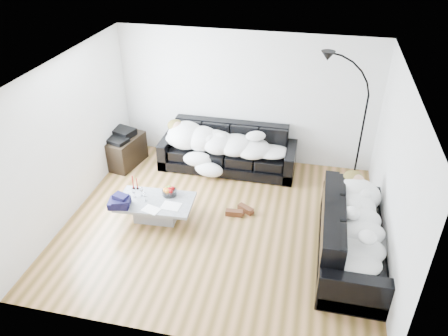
% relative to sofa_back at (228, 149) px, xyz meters
% --- Properties ---
extents(ground, '(5.00, 5.00, 0.00)m').
position_rel_sofa_back_xyz_m(ground, '(0.25, -1.76, -0.43)').
color(ground, brown).
rests_on(ground, ground).
extents(wall_back, '(5.00, 0.02, 2.60)m').
position_rel_sofa_back_xyz_m(wall_back, '(0.25, 0.49, 0.87)').
color(wall_back, silver).
rests_on(wall_back, ground).
extents(wall_left, '(0.02, 4.50, 2.60)m').
position_rel_sofa_back_xyz_m(wall_left, '(-2.25, -1.76, 0.87)').
color(wall_left, silver).
rests_on(wall_left, ground).
extents(wall_right, '(0.02, 4.50, 2.60)m').
position_rel_sofa_back_xyz_m(wall_right, '(2.75, -1.76, 0.87)').
color(wall_right, silver).
rests_on(wall_right, ground).
extents(ceiling, '(5.00, 5.00, 0.00)m').
position_rel_sofa_back_xyz_m(ceiling, '(0.25, -1.76, 2.17)').
color(ceiling, white).
rests_on(ceiling, ground).
extents(sofa_back, '(2.63, 0.91, 0.86)m').
position_rel_sofa_back_xyz_m(sofa_back, '(0.00, 0.00, 0.00)').
color(sofa_back, black).
rests_on(sofa_back, ground).
extents(sofa_right, '(0.96, 2.24, 0.91)m').
position_rel_sofa_back_xyz_m(sofa_right, '(2.33, -2.12, 0.02)').
color(sofa_right, black).
rests_on(sofa_right, ground).
extents(sleeper_back, '(2.22, 0.77, 0.44)m').
position_rel_sofa_back_xyz_m(sleeper_back, '(0.00, -0.05, 0.21)').
color(sleeper_back, white).
rests_on(sleeper_back, sofa_back).
extents(sleeper_right, '(0.81, 1.92, 0.47)m').
position_rel_sofa_back_xyz_m(sleeper_right, '(2.33, -2.12, 0.23)').
color(sleeper_right, white).
rests_on(sleeper_right, sofa_right).
extents(teal_cushion, '(0.42, 0.38, 0.20)m').
position_rel_sofa_back_xyz_m(teal_cushion, '(2.27, -1.42, 0.29)').
color(teal_cushion, '#0C5938').
rests_on(teal_cushion, sofa_right).
extents(coffee_table, '(1.27, 0.79, 0.36)m').
position_rel_sofa_back_xyz_m(coffee_table, '(-0.82, -1.85, -0.25)').
color(coffee_table, '#939699').
rests_on(coffee_table, ground).
extents(fruit_bowl, '(0.28, 0.28, 0.15)m').
position_rel_sofa_back_xyz_m(fruit_bowl, '(-0.65, -1.63, 0.01)').
color(fruit_bowl, white).
rests_on(fruit_bowl, coffee_table).
extents(wine_glass_a, '(0.08, 0.08, 0.17)m').
position_rel_sofa_back_xyz_m(wine_glass_a, '(-1.08, -1.76, 0.01)').
color(wine_glass_a, white).
rests_on(wine_glass_a, coffee_table).
extents(wine_glass_b, '(0.07, 0.07, 0.16)m').
position_rel_sofa_back_xyz_m(wine_glass_b, '(-1.18, -1.83, 0.01)').
color(wine_glass_b, white).
rests_on(wine_glass_b, coffee_table).
extents(wine_glass_c, '(0.08, 0.08, 0.17)m').
position_rel_sofa_back_xyz_m(wine_glass_c, '(-0.97, -1.89, 0.01)').
color(wine_glass_c, white).
rests_on(wine_glass_c, coffee_table).
extents(candle_left, '(0.05, 0.05, 0.26)m').
position_rel_sofa_back_xyz_m(candle_left, '(-1.30, -1.60, 0.06)').
color(candle_left, maroon).
rests_on(candle_left, coffee_table).
extents(candle_right, '(0.05, 0.05, 0.21)m').
position_rel_sofa_back_xyz_m(candle_right, '(-1.23, -1.59, 0.04)').
color(candle_right, maroon).
rests_on(candle_right, coffee_table).
extents(newspaper_a, '(0.31, 0.25, 0.01)m').
position_rel_sofa_back_xyz_m(newspaper_a, '(-0.52, -1.93, -0.06)').
color(newspaper_a, silver).
rests_on(newspaper_a, coffee_table).
extents(newspaper_b, '(0.32, 0.27, 0.01)m').
position_rel_sofa_back_xyz_m(newspaper_b, '(-0.80, -2.09, -0.06)').
color(newspaper_b, silver).
rests_on(newspaper_b, coffee_table).
extents(navy_jacket, '(0.40, 0.35, 0.18)m').
position_rel_sofa_back_xyz_m(navy_jacket, '(-1.28, -2.14, 0.10)').
color(navy_jacket, black).
rests_on(navy_jacket, coffee_table).
extents(shoes, '(0.53, 0.42, 0.11)m').
position_rel_sofa_back_xyz_m(shoes, '(0.51, -1.42, -0.37)').
color(shoes, '#472311').
rests_on(shoes, ground).
extents(av_cabinet, '(0.74, 0.95, 0.59)m').
position_rel_sofa_back_xyz_m(av_cabinet, '(-2.08, -0.28, -0.14)').
color(av_cabinet, black).
rests_on(av_cabinet, ground).
extents(stereo, '(0.52, 0.46, 0.13)m').
position_rel_sofa_back_xyz_m(stereo, '(-2.08, -0.28, 0.22)').
color(stereo, black).
rests_on(stereo, av_cabinet).
extents(floor_lamp, '(0.85, 0.57, 2.18)m').
position_rel_sofa_back_xyz_m(floor_lamp, '(2.42, -0.04, 0.66)').
color(floor_lamp, black).
rests_on(floor_lamp, ground).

